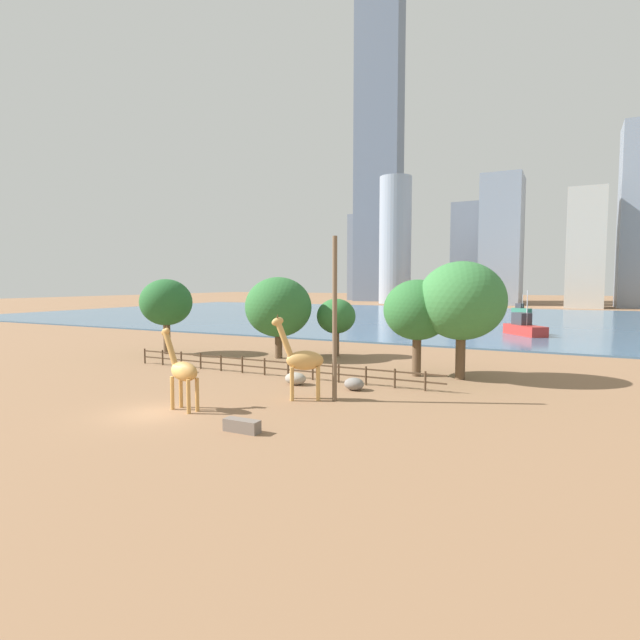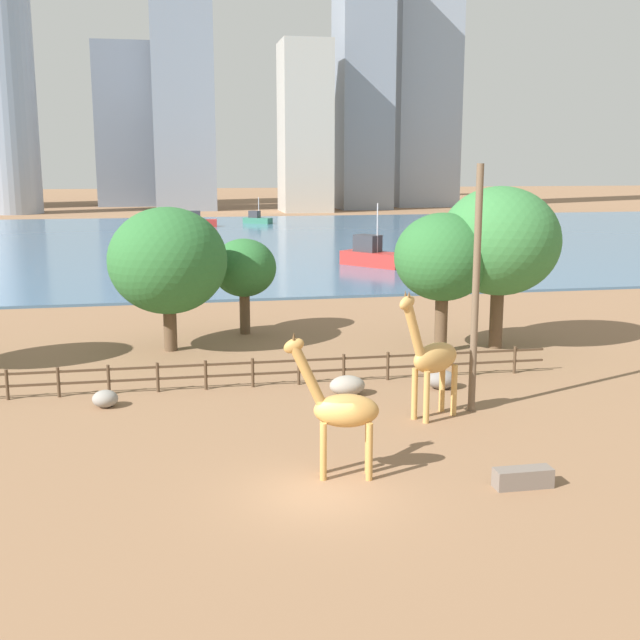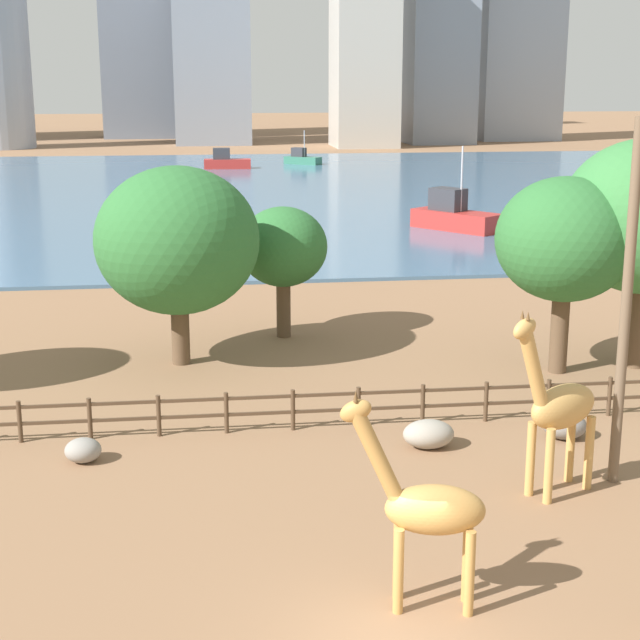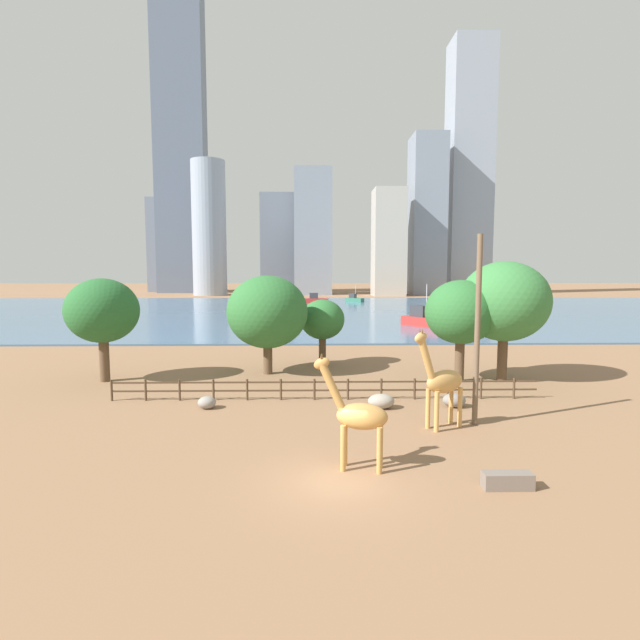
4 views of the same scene
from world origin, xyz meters
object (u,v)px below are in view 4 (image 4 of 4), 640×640
object	(u,v)px
tree_left_small	(267,312)
utility_pole	(477,331)
giraffe_companion	(442,381)
boat_tug	(354,299)
tree_right_tall	(504,302)
tree_right_small	(461,313)
giraffe_tall	(358,416)
boulder_by_pole	(454,400)
tree_left_large	(322,320)
boulder_small	(381,401)
boat_sailboat	(423,319)
boulder_near_fence	(207,403)
boat_ferry	(316,300)
feeding_trough	(508,481)
tree_center_broad	(102,311)

from	to	relation	value
tree_left_small	utility_pole	bearing A→B (deg)	-47.66
giraffe_companion	boat_tug	bearing A→B (deg)	-121.10
giraffe_companion	tree_right_tall	world-z (taller)	tree_right_tall
tree_right_tall	tree_right_small	size ratio (longest dim) A/B	1.18
giraffe_companion	tree_right_small	world-z (taller)	tree_right_small
giraffe_tall	boulder_by_pole	bearing A→B (deg)	-114.70
giraffe_companion	tree_left_small	size ratio (longest dim) A/B	0.69
utility_pole	tree_left_large	distance (m)	17.96
boulder_small	boat_sailboat	xyz separation A→B (m)	(11.51, 39.99, 0.75)
giraffe_companion	boat_sailboat	xyz separation A→B (m)	(9.01, 43.61, -1.22)
boulder_near_fence	boulder_small	bearing A→B (deg)	-1.09
tree_right_small	boat_ferry	bearing A→B (deg)	96.40
boulder_small	tree_right_small	world-z (taller)	tree_right_small
giraffe_companion	tree_right_tall	bearing A→B (deg)	-152.49
boat_tug	tree_left_small	bearing A→B (deg)	-62.32
boulder_small	giraffe_tall	bearing A→B (deg)	-104.16
tree_left_large	tree_left_small	distance (m)	5.58
boulder_by_pole	feeding_trough	world-z (taller)	boulder_by_pole
boulder_near_fence	boat_tug	size ratio (longest dim) A/B	0.23
boulder_near_fence	boat_sailboat	bearing A→B (deg)	61.60
giraffe_tall	boat_ferry	world-z (taller)	giraffe_tall
boat_sailboat	boat_tug	world-z (taller)	boat_sailboat
tree_left_large	boat_tug	world-z (taller)	tree_left_large
giraffe_tall	boat_tug	distance (m)	102.71
boulder_by_pole	feeding_trough	distance (m)	10.87
tree_left_small	boat_sailboat	size ratio (longest dim) A/B	1.15
tree_left_small	boulder_near_fence	bearing A→B (deg)	-105.74
boulder_by_pole	boulder_small	world-z (taller)	boulder_small
feeding_trough	boat_ferry	size ratio (longest dim) A/B	0.33
giraffe_companion	utility_pole	bearing A→B (deg)	168.07
giraffe_companion	giraffe_tall	bearing A→B (deg)	18.70
boulder_near_fence	boat_tug	bearing A→B (deg)	79.83
utility_pole	tree_right_small	xyz separation A→B (m)	(2.17, 9.92, 0.08)
feeding_trough	tree_left_small	distance (m)	23.31
boulder_near_fence	tree_left_small	bearing A→B (deg)	74.26
tree_left_large	tree_center_broad	bearing A→B (deg)	-159.58
giraffe_companion	feeding_trough	world-z (taller)	giraffe_companion
boulder_small	tree_left_large	size ratio (longest dim) A/B	0.28
boulder_by_pole	feeding_trough	size ratio (longest dim) A/B	0.74
boat_tug	giraffe_tall	bearing A→B (deg)	-57.79
tree_left_large	giraffe_companion	bearing A→B (deg)	-71.80
utility_pole	feeding_trough	xyz separation A→B (m)	(-1.29, -7.55, -4.56)
boulder_by_pole	tree_right_tall	xyz separation A→B (m)	(5.45, 6.92, 5.27)
tree_center_broad	tree_right_small	distance (m)	25.30
tree_center_broad	boat_sailboat	xyz separation A→B (m)	(30.25, 32.57, -3.86)
boat_tug	boat_ferry	bearing A→B (deg)	-116.41
boulder_small	tree_right_small	bearing A→B (deg)	46.31
boulder_near_fence	tree_center_broad	xyz separation A→B (m)	(-8.72, 7.23, 4.68)
giraffe_companion	utility_pole	distance (m)	3.15
giraffe_tall	boulder_by_pole	size ratio (longest dim) A/B	3.50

